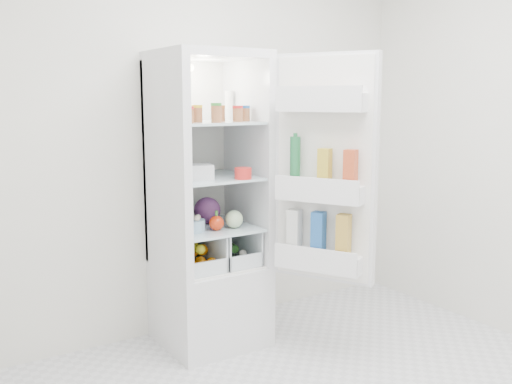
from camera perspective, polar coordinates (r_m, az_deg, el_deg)
room_walls at (r=2.59m, az=11.99°, el=10.66°), size 3.02×3.02×2.61m
refrigerator at (r=3.59m, az=-5.05°, el=-4.52°), size 0.60×0.60×1.80m
shelf_low at (r=3.52m, az=-4.59°, el=-3.54°), size 0.49×0.53×0.01m
shelf_mid at (r=3.46m, az=-4.66°, el=1.47°), size 0.49×0.53×0.02m
shelf_top at (r=3.43m, az=-4.73°, el=6.93°), size 0.49×0.53×0.02m
crisper_left at (r=3.50m, az=-6.34°, el=-5.85°), size 0.23×0.46×0.22m
crisper_right at (r=3.61m, az=-2.84°, el=-5.33°), size 0.23×0.46×0.22m
condiment_jars at (r=3.35m, az=-4.43°, el=7.73°), size 0.46×0.32×0.08m
squeeze_bottle at (r=3.64m, az=-2.69°, el=8.64°), size 0.06×0.06×0.18m
tub_white at (r=3.32m, az=-5.64°, el=2.02°), size 0.16×0.16×0.09m
tin_red at (r=3.32m, az=-1.30°, el=1.88°), size 0.12×0.12×0.07m
foil_tray at (r=3.44m, az=-6.29°, el=1.90°), size 0.20×0.16×0.04m
red_cabbage at (r=3.58m, az=-4.90°, el=-1.84°), size 0.17×0.17×0.17m
bell_pepper at (r=3.39m, az=-3.97°, el=-3.11°), size 0.09×0.09×0.09m
mushroom_bowl at (r=3.39m, az=-6.34°, el=-3.35°), size 0.18×0.18×0.07m
salad_bag at (r=3.45m, az=-2.20°, el=-2.74°), size 0.11×0.11×0.11m
citrus_pile at (r=3.48m, az=-6.13°, el=-6.39°), size 0.20×0.31×0.16m
veg_pile at (r=3.62m, az=-2.75°, el=-6.04°), size 0.16×0.30×0.10m
fridge_door at (r=3.26m, az=6.77°, el=1.71°), size 0.41×0.56×1.30m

